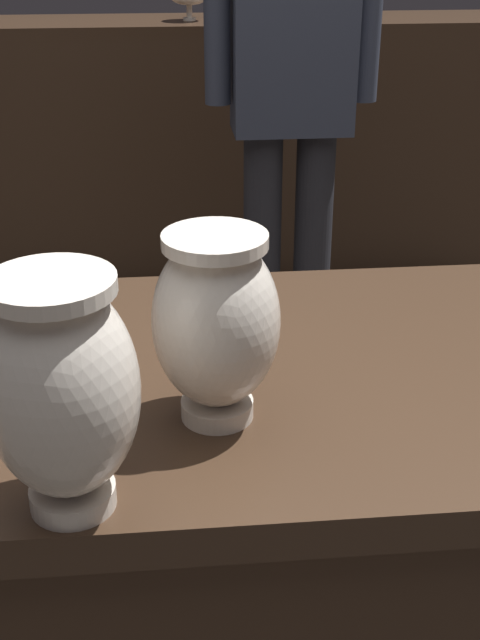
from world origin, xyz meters
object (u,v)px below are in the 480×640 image
at_px(vase_tall_behind, 61,389).
at_px(visitor_center_back, 292,74).
at_px(vase_centerpiece, 216,322).
at_px(shelf_vase_right, 336,8).

xyz_separation_m(vase_tall_behind, visitor_center_back, (0.46, 1.58, 0.01)).
xyz_separation_m(vase_centerpiece, visitor_center_back, (0.30, 1.42, 0.02)).
relative_size(shelf_vase_right, visitor_center_back, 0.07).
bearing_deg(shelf_vase_right, vase_tall_behind, -107.29).
bearing_deg(visitor_center_back, vase_tall_behind, 73.47).
relative_size(vase_centerpiece, shelf_vase_right, 2.04).
distance_m(vase_tall_behind, shelf_vase_right, 2.51).
xyz_separation_m(vase_centerpiece, shelf_vase_right, (0.59, 2.25, 0.10)).
bearing_deg(vase_tall_behind, visitor_center_back, 73.58).
height_order(vase_centerpiece, vase_tall_behind, vase_tall_behind).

